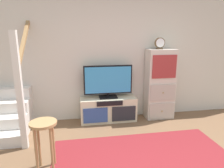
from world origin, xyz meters
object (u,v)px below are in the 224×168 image
Objects in this scene: media_console at (108,109)px; side_cabinet at (160,84)px; television at (108,81)px; desk_clock at (160,43)px; bar_stool_near at (44,134)px.

media_console is 0.78× the size of side_cabinet.
desk_clock is (1.03, -0.03, 0.72)m from television.
television is at bearing 178.41° from desk_clock.
television is at bearing 179.28° from side_cabinet.
television is 4.24× the size of desk_clock.
bar_stool_near is (-1.04, -1.43, -0.33)m from television.
side_cabinet is 6.36× the size of desk_clock.
media_console is 1.77m from bar_stool_near.
bar_stool_near is at bearing -126.09° from television.
television is at bearing 53.91° from bar_stool_near.
media_console is at bearing 53.45° from bar_stool_near.
side_cabinet is (1.09, 0.01, 0.48)m from media_console.
media_console is 1.67× the size of bar_stool_near.
media_console is at bearing 179.73° from desk_clock.
television is 1.80m from bar_stool_near.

